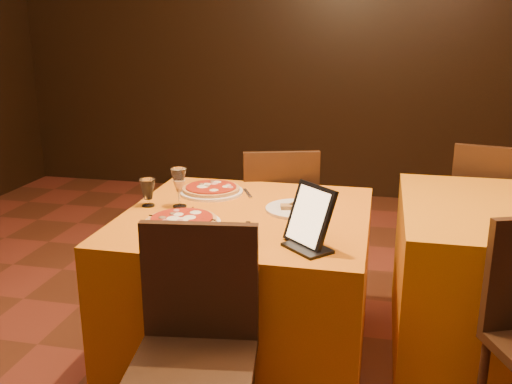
% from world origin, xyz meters
% --- Properties ---
extents(wall_back, '(6.00, 0.01, 2.80)m').
position_xyz_m(wall_back, '(0.00, 3.50, 1.40)').
color(wall_back, black).
rests_on(wall_back, floor).
extents(main_table, '(1.10, 1.10, 0.75)m').
position_xyz_m(main_table, '(-0.05, 0.55, 0.38)').
color(main_table, '#C8660C').
rests_on(main_table, floor).
extents(chair_main_near, '(0.44, 0.44, 0.91)m').
position_xyz_m(chair_main_near, '(-0.05, -0.25, 0.46)').
color(chair_main_near, black).
rests_on(chair_main_near, floor).
extents(chair_main_far, '(0.46, 0.46, 0.91)m').
position_xyz_m(chair_main_far, '(-0.05, 1.33, 0.46)').
color(chair_main_far, '#301F0F').
rests_on(chair_main_far, floor).
extents(chair_side_far, '(0.57, 0.57, 0.91)m').
position_xyz_m(chair_side_far, '(1.20, 1.74, 0.46)').
color(chair_side_far, black).
rests_on(chair_side_far, floor).
extents(pizza_near, '(0.33, 0.33, 0.03)m').
position_xyz_m(pizza_near, '(-0.28, 0.33, 0.77)').
color(pizza_near, white).
rests_on(pizza_near, main_table).
extents(pizza_far, '(0.32, 0.32, 0.03)m').
position_xyz_m(pizza_far, '(-0.30, 0.83, 0.77)').
color(pizza_far, white).
rests_on(pizza_far, main_table).
extents(cutlet_dish, '(0.29, 0.29, 0.03)m').
position_xyz_m(cutlet_dish, '(0.17, 0.64, 0.76)').
color(cutlet_dish, white).
rests_on(cutlet_dish, main_table).
extents(wine_glass, '(0.09, 0.09, 0.19)m').
position_xyz_m(wine_glass, '(-0.37, 0.57, 0.84)').
color(wine_glass, '#F4CD8A').
rests_on(wine_glass, main_table).
extents(water_glass, '(0.08, 0.08, 0.13)m').
position_xyz_m(water_glass, '(-0.52, 0.56, 0.81)').
color(water_glass, white).
rests_on(water_glass, main_table).
extents(tablet, '(0.22, 0.22, 0.24)m').
position_xyz_m(tablet, '(0.28, 0.23, 0.87)').
color(tablet, black).
rests_on(tablet, main_table).
extents(knife, '(0.02, 0.21, 0.01)m').
position_xyz_m(knife, '(-0.00, 0.28, 0.75)').
color(knife, '#B0B0B7').
rests_on(knife, main_table).
extents(fork_near, '(0.06, 0.16, 0.01)m').
position_xyz_m(fork_near, '(-0.42, 0.28, 0.75)').
color(fork_near, silver).
rests_on(fork_near, main_table).
extents(fork_far, '(0.09, 0.15, 0.01)m').
position_xyz_m(fork_far, '(-0.11, 0.85, 0.75)').
color(fork_far, silver).
rests_on(fork_far, main_table).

